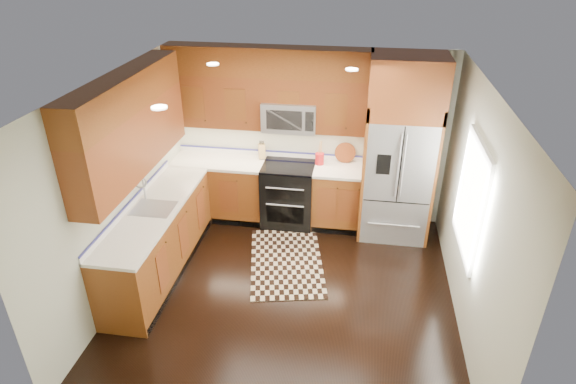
% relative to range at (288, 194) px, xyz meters
% --- Properties ---
extents(ground, '(4.00, 4.00, 0.00)m').
position_rel_range_xyz_m(ground, '(0.25, -1.67, -0.47)').
color(ground, black).
rests_on(ground, ground).
extents(wall_back, '(4.00, 0.02, 2.60)m').
position_rel_range_xyz_m(wall_back, '(0.25, 0.33, 0.83)').
color(wall_back, '#B1B6A3').
rests_on(wall_back, ground).
extents(wall_left, '(0.02, 4.00, 2.60)m').
position_rel_range_xyz_m(wall_left, '(-1.75, -1.67, 0.83)').
color(wall_left, '#B1B6A3').
rests_on(wall_left, ground).
extents(wall_right, '(0.02, 4.00, 2.60)m').
position_rel_range_xyz_m(wall_right, '(2.25, -1.67, 0.83)').
color(wall_right, '#B1B6A3').
rests_on(wall_right, ground).
extents(window, '(0.04, 1.10, 1.30)m').
position_rel_range_xyz_m(window, '(2.23, -1.47, 0.93)').
color(window, white).
rests_on(window, ground).
extents(base_cabinets, '(2.85, 3.00, 0.90)m').
position_rel_range_xyz_m(base_cabinets, '(-0.98, -0.77, -0.02)').
color(base_cabinets, brown).
rests_on(base_cabinets, ground).
extents(countertop, '(2.86, 3.01, 0.04)m').
position_rel_range_xyz_m(countertop, '(-0.84, -0.65, 0.45)').
color(countertop, white).
rests_on(countertop, base_cabinets).
extents(upper_cabinets, '(2.85, 3.00, 1.15)m').
position_rel_range_xyz_m(upper_cabinets, '(-0.90, -0.58, 1.56)').
color(upper_cabinets, brown).
rests_on(upper_cabinets, ground).
extents(range, '(0.76, 0.67, 0.95)m').
position_rel_range_xyz_m(range, '(0.00, 0.00, 0.00)').
color(range, black).
rests_on(range, ground).
extents(microwave, '(0.76, 0.40, 0.42)m').
position_rel_range_xyz_m(microwave, '(-0.00, 0.13, 1.19)').
color(microwave, '#B2B2B7').
rests_on(microwave, ground).
extents(refrigerator, '(0.98, 0.75, 2.60)m').
position_rel_range_xyz_m(refrigerator, '(1.55, -0.04, 0.83)').
color(refrigerator, '#B2B2B7').
rests_on(refrigerator, ground).
extents(sink_faucet, '(0.54, 0.44, 0.37)m').
position_rel_range_xyz_m(sink_faucet, '(-1.48, -1.44, 0.52)').
color(sink_faucet, '#B2B2B7').
rests_on(sink_faucet, countertop).
extents(rug, '(1.25, 1.74, 0.01)m').
position_rel_range_xyz_m(rug, '(0.14, -1.04, -0.46)').
color(rug, black).
rests_on(rug, ground).
extents(knife_block, '(0.13, 0.16, 0.27)m').
position_rel_range_xyz_m(knife_block, '(-0.44, 0.23, 0.58)').
color(knife_block, tan).
rests_on(knife_block, countertop).
extents(utensil_crock, '(0.16, 0.16, 0.36)m').
position_rel_range_xyz_m(utensil_crock, '(0.44, 0.14, 0.60)').
color(utensil_crock, red).
rests_on(utensil_crock, countertop).
extents(cutting_board, '(0.31, 0.31, 0.02)m').
position_rel_range_xyz_m(cutting_board, '(0.80, 0.27, 0.48)').
color(cutting_board, brown).
rests_on(cutting_board, countertop).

